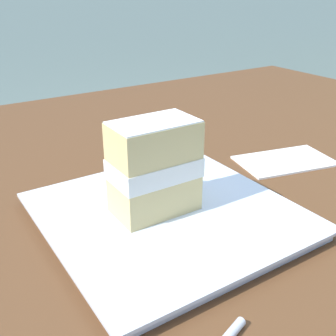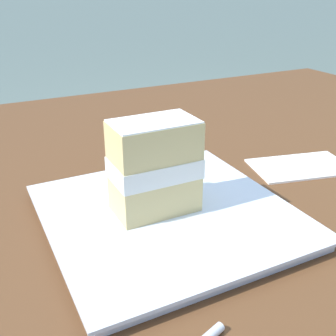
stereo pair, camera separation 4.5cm
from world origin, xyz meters
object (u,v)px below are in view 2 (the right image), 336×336
Objects in this scene: paper_napkin at (300,167)px; patio_table at (181,203)px; dessert_plate at (168,216)px; cake_slice at (155,167)px.

patio_table is at bearing 136.11° from paper_napkin.
paper_napkin is (0.25, 0.05, -0.01)m from dessert_plate.
cake_slice reaches higher than dessert_plate.
dessert_plate is 0.25m from paper_napkin.
cake_slice reaches higher than patio_table.
dessert_plate is (-0.11, -0.17, 0.10)m from patio_table.
dessert_plate is at bearing -40.49° from cake_slice.
dessert_plate is at bearing -169.20° from paper_napkin.
patio_table is 8.67× the size of paper_napkin.
paper_napkin is at bearing -43.89° from patio_table.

